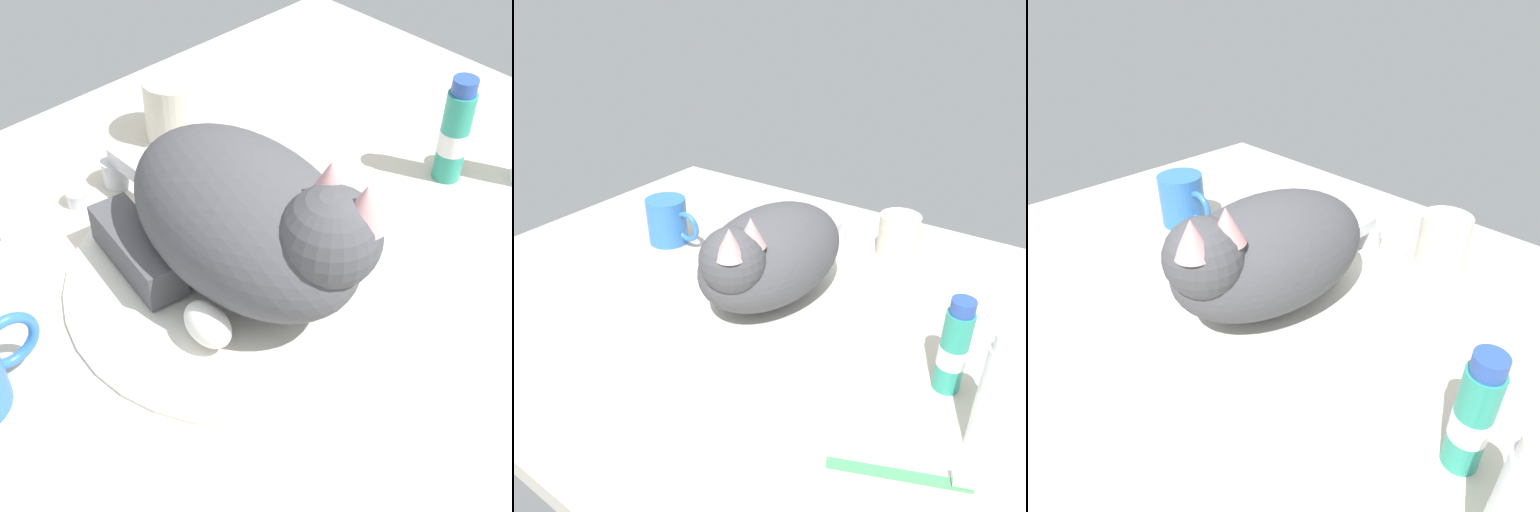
{
  "view_description": "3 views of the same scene",
  "coord_description": "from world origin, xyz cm",
  "views": [
    {
      "loc": [
        -35.71,
        -39.56,
        53.69
      ],
      "look_at": [
        0.13,
        -1.73,
        4.14
      ],
      "focal_mm": 51.64,
      "sensor_mm": 36.0,
      "label": 1
    },
    {
      "loc": [
        37.11,
        -54.41,
        44.43
      ],
      "look_at": [
        -1.5,
        1.47,
        6.59
      ],
      "focal_mm": 34.42,
      "sensor_mm": 36.0,
      "label": 2
    },
    {
      "loc": [
        36.08,
        -33.54,
        38.23
      ],
      "look_at": [
        0.35,
        1.85,
        6.79
      ],
      "focal_mm": 32.09,
      "sensor_mm": 36.0,
      "label": 3
    }
  ],
  "objects": [
    {
      "name": "rinse_cup",
      "position": [
        11.0,
        24.57,
        4.12
      ],
      "size": [
        7.34,
        7.34,
        8.23
      ],
      "color": "silver",
      "rests_on": "ground_plane"
    },
    {
      "name": "soap_dish",
      "position": [
        -12.5,
        22.42,
        0.6
      ],
      "size": [
        9.0,
        6.4,
        1.2
      ],
      "primitive_type": "cube",
      "color": "white",
      "rests_on": "ground_plane"
    },
    {
      "name": "cat",
      "position": [
        -0.19,
        -1.11,
        8.42
      ],
      "size": [
        19.75,
        30.13,
        17.12
      ],
      "color": "#4C4C51",
      "rests_on": "sink_basin"
    },
    {
      "name": "coffee_mug",
      "position": [
        -27.75,
        5.03,
        4.41
      ],
      "size": [
        11.8,
        7.63,
        8.82
      ],
      "color": "#3372C6",
      "rests_on": "ground_plane"
    },
    {
      "name": "soap_bar",
      "position": [
        -12.5,
        22.42,
        2.53
      ],
      "size": [
        6.52,
        4.44,
        2.66
      ],
      "primitive_type": "cube",
      "rotation": [
        0.0,
        0.0,
        -0.06
      ],
      "color": "white",
      "rests_on": "soap_dish"
    },
    {
      "name": "sink_basin",
      "position": [
        0.0,
        0.0,
        0.43
      ],
      "size": [
        36.44,
        36.44,
        0.86
      ],
      "primitive_type": "cylinder",
      "color": "white",
      "rests_on": "ground_plane"
    },
    {
      "name": "ground_plane",
      "position": [
        0.0,
        0.0,
        -1.5
      ],
      "size": [
        110.0,
        82.5,
        3.0
      ],
      "primitive_type": "cube",
      "color": "beige"
    },
    {
      "name": "toothpaste_bottle",
      "position": [
        29.13,
        -4.06,
        6.07
      ],
      "size": [
        3.43,
        3.43,
        13.06
      ],
      "color": "teal",
      "rests_on": "ground_plane"
    },
    {
      "name": "faucet",
      "position": [
        0.0,
        20.04,
        2.41
      ],
      "size": [
        13.8,
        11.47,
        5.35
      ],
      "color": "silver",
      "rests_on": "ground_plane"
    }
  ]
}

